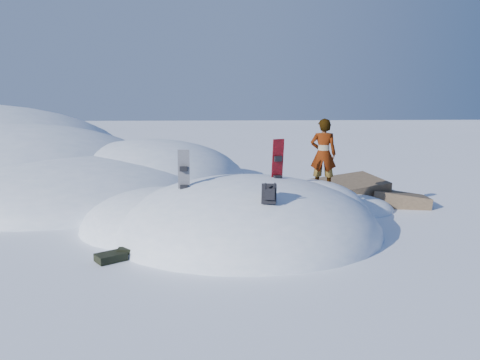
{
  "coord_description": "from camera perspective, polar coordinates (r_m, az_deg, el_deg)",
  "views": [
    {
      "loc": [
        -0.84,
        -11.7,
        3.49
      ],
      "look_at": [
        -0.15,
        0.3,
        1.36
      ],
      "focal_mm": 35.0,
      "sensor_mm": 36.0,
      "label": 1
    }
  ],
  "objects": [
    {
      "name": "rock_outcrop",
      "position": [
        15.79,
        13.6,
        -2.96
      ],
      "size": [
        4.68,
        4.41,
        1.68
      ],
      "color": "brown",
      "rests_on": "ground"
    },
    {
      "name": "backpack",
      "position": [
        10.25,
        3.58,
        -1.7
      ],
      "size": [
        0.37,
        0.43,
        0.53
      ],
      "rotation": [
        0.0,
        0.0,
        -0.19
      ],
      "color": "black",
      "rests_on": "snow_mound"
    },
    {
      "name": "ground",
      "position": [
        12.24,
        0.79,
        -6.53
      ],
      "size": [
        120.0,
        120.0,
        0.0
      ],
      "primitive_type": "plane",
      "color": "white",
      "rests_on": "ground"
    },
    {
      "name": "snow_ridge",
      "position": [
        23.84,
        -26.96,
        0.53
      ],
      "size": [
        21.5,
        18.5,
        6.4
      ],
      "color": "white",
      "rests_on": "ground"
    },
    {
      "name": "snowboard_red",
      "position": [
        12.0,
        4.56,
        1.18
      ],
      "size": [
        0.35,
        0.29,
        1.66
      ],
      "rotation": [
        0.0,
        0.0,
        0.37
      ],
      "color": "#BB0915",
      "rests_on": "snow_mound"
    },
    {
      "name": "snow_mound",
      "position": [
        12.46,
        -0.08,
        -6.23
      ],
      "size": [
        8.0,
        6.0,
        3.0
      ],
      "color": "white",
      "rests_on": "ground"
    },
    {
      "name": "snowboard_dark",
      "position": [
        11.48,
        -6.86,
        -0.02
      ],
      "size": [
        0.29,
        0.19,
        1.52
      ],
      "rotation": [
        0.0,
        0.0,
        -0.02
      ],
      "color": "black",
      "rests_on": "snow_mound"
    },
    {
      "name": "person",
      "position": [
        13.21,
        10.11,
        3.14
      ],
      "size": [
        0.81,
        0.63,
        1.97
      ],
      "primitive_type": "imported",
      "rotation": [
        0.0,
        0.0,
        2.89
      ],
      "color": "slate",
      "rests_on": "snow_mound"
    },
    {
      "name": "gear_pile",
      "position": [
        10.61,
        -15.21,
        -8.93
      ],
      "size": [
        0.81,
        0.69,
        0.21
      ],
      "rotation": [
        0.0,
        0.0,
        0.61
      ],
      "color": "black",
      "rests_on": "ground"
    }
  ]
}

